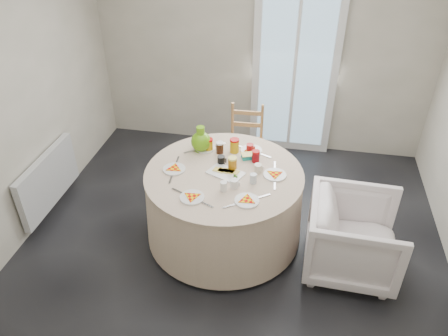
% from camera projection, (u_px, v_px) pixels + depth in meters
% --- Properties ---
extents(floor, '(4.00, 4.00, 0.00)m').
position_uv_depth(floor, '(232.00, 246.00, 4.20)').
color(floor, black).
rests_on(floor, ground).
extents(wall_back, '(4.00, 0.02, 2.60)m').
position_uv_depth(wall_back, '(263.00, 46.00, 5.09)').
color(wall_back, '#BCB5A3').
rests_on(wall_back, floor).
extents(wall_left, '(0.02, 4.00, 2.60)m').
position_uv_depth(wall_left, '(6.00, 107.00, 3.78)').
color(wall_left, '#BCB5A3').
rests_on(wall_left, floor).
extents(glass_door, '(1.00, 0.08, 2.10)m').
position_uv_depth(glass_door, '(295.00, 71.00, 5.13)').
color(glass_door, silver).
rests_on(glass_door, floor).
extents(radiator, '(0.07, 1.00, 0.55)m').
position_uv_depth(radiator, '(49.00, 180.00, 4.45)').
color(radiator, silver).
rests_on(radiator, floor).
extents(table, '(1.48, 1.48, 0.75)m').
position_uv_depth(table, '(224.00, 205.00, 4.13)').
color(table, beige).
rests_on(table, floor).
extents(wooden_chair, '(0.40, 0.39, 0.87)m').
position_uv_depth(wooden_chair, '(245.00, 142.00, 4.91)').
color(wooden_chair, '#C47C54').
rests_on(wooden_chair, floor).
extents(armchair, '(0.75, 0.79, 0.79)m').
position_uv_depth(armchair, '(354.00, 235.00, 3.77)').
color(armchair, white).
rests_on(armchair, floor).
extents(place_settings, '(1.48, 1.48, 0.02)m').
position_uv_depth(place_settings, '(224.00, 171.00, 3.91)').
color(place_settings, white).
rests_on(place_settings, table).
extents(jar_cluster, '(0.59, 0.40, 0.16)m').
position_uv_depth(jar_cluster, '(231.00, 149.00, 4.11)').
color(jar_cluster, olive).
rests_on(jar_cluster, table).
extents(butter_tub, '(0.15, 0.13, 0.05)m').
position_uv_depth(butter_tub, '(248.00, 155.00, 4.10)').
color(butter_tub, '#0F8A85').
rests_on(butter_tub, table).
extents(green_pitcher, '(0.21, 0.21, 0.25)m').
position_uv_depth(green_pitcher, '(201.00, 139.00, 4.17)').
color(green_pitcher, '#5AA00F').
rests_on(green_pitcher, table).
extents(cheese_platter, '(0.37, 0.31, 0.04)m').
position_uv_depth(cheese_platter, '(226.00, 172.00, 3.89)').
color(cheese_platter, white).
rests_on(cheese_platter, table).
extents(mugs_glasses, '(0.68, 0.68, 0.10)m').
position_uv_depth(mugs_glasses, '(238.00, 167.00, 3.88)').
color(mugs_glasses, '#979797').
rests_on(mugs_glasses, table).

